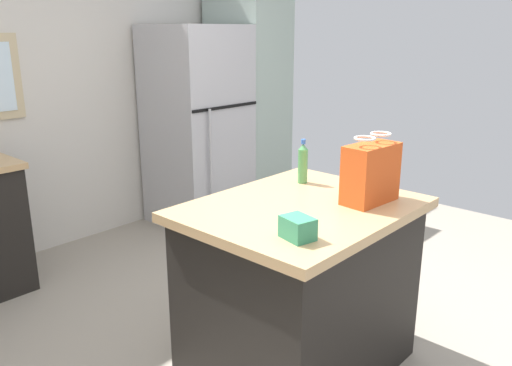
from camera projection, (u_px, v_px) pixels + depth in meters
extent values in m
plane|color=#9E9384|center=(296.00, 366.00, 2.74)|extent=(6.16, 6.16, 0.00)
cube|color=silver|center=(43.00, 78.00, 3.96)|extent=(5.14, 0.10, 2.70)
cube|color=black|center=(300.00, 293.00, 2.62)|extent=(1.03, 0.80, 0.85)
cube|color=tan|center=(302.00, 210.00, 2.49)|extent=(1.11, 0.88, 0.05)
cube|color=#B7B7BC|center=(198.00, 127.00, 4.63)|extent=(0.76, 0.72, 1.75)
cube|color=black|center=(226.00, 107.00, 4.33)|extent=(0.74, 0.01, 0.02)
cylinder|color=#B7B7BC|center=(211.00, 156.00, 4.28)|extent=(0.02, 0.02, 0.79)
cube|color=#9EB2A8|center=(248.00, 101.00, 5.05)|extent=(0.53, 0.68, 2.07)
cube|color=#DB511E|center=(371.00, 174.00, 2.49)|extent=(0.30, 0.17, 0.29)
torus|color=white|center=(365.00, 138.00, 2.39)|extent=(0.11, 0.11, 0.01)
torus|color=white|center=(381.00, 134.00, 2.49)|extent=(0.11, 0.11, 0.01)
cube|color=#388E66|center=(298.00, 228.00, 2.07)|extent=(0.13, 0.15, 0.09)
cylinder|color=#4C9956|center=(303.00, 166.00, 2.82)|extent=(0.05, 0.05, 0.19)
cone|color=#4C9956|center=(303.00, 147.00, 2.79)|extent=(0.05, 0.05, 0.03)
cylinder|color=blue|center=(303.00, 142.00, 2.78)|extent=(0.02, 0.02, 0.02)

